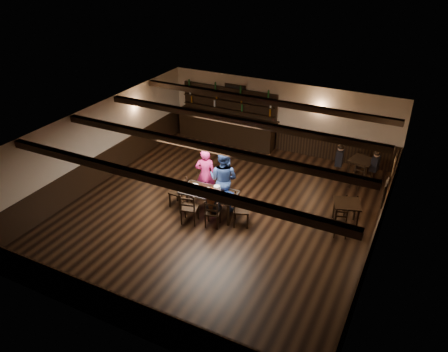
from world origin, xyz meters
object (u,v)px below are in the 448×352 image
at_px(man_blue, 224,179).
at_px(cake, 195,186).
at_px(woman_pink, 205,174).
at_px(chair_near_right, 212,212).
at_px(bar_counter, 227,125).
at_px(dining_table, 209,194).
at_px(chair_near_left, 189,207).

distance_m(man_blue, cake, 0.89).
bearing_deg(woman_pink, chair_near_right, 100.53).
bearing_deg(man_blue, woman_pink, -12.98).
height_order(woman_pink, bar_counter, bar_counter).
xyz_separation_m(man_blue, cake, (-0.72, -0.49, -0.17)).
relative_size(dining_table, chair_near_left, 1.74).
bearing_deg(chair_near_left, bar_counter, 105.61).
bearing_deg(bar_counter, dining_table, -69.53).
relative_size(chair_near_right, cake, 3.25).
height_order(dining_table, chair_near_left, chair_near_left).
bearing_deg(cake, dining_table, -3.22).
height_order(chair_near_left, bar_counter, bar_counter).
height_order(dining_table, cake, cake).
bearing_deg(dining_table, man_blue, 66.60).
distance_m(dining_table, bar_counter, 5.27).
distance_m(chair_near_right, bar_counter, 5.98).
bearing_deg(chair_near_right, bar_counter, 112.25).
distance_m(chair_near_left, man_blue, 1.41).
relative_size(dining_table, cake, 6.31).
bearing_deg(chair_near_right, man_blue, 99.94).
xyz_separation_m(chair_near_right, bar_counter, (-2.26, 5.54, 0.21)).
bearing_deg(man_blue, dining_table, 68.82).
xyz_separation_m(chair_near_right, man_blue, (-0.20, 1.12, 0.45)).
bearing_deg(chair_near_right, dining_table, 125.21).
height_order(man_blue, bar_counter, bar_counter).
xyz_separation_m(chair_near_left, cake, (-0.24, 0.78, 0.21)).
xyz_separation_m(dining_table, chair_near_right, (0.42, -0.60, -0.16)).
xyz_separation_m(chair_near_left, chair_near_right, (0.67, 0.16, -0.06)).
bearing_deg(chair_near_left, dining_table, 71.38).
bearing_deg(cake, chair_near_right, -34.28).
relative_size(woman_pink, man_blue, 0.88).
bearing_deg(bar_counter, woman_pink, -72.47).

